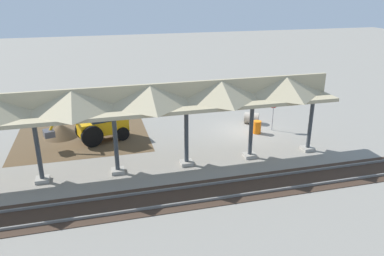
{
  "coord_description": "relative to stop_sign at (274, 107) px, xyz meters",
  "views": [
    {
      "loc": [
        10.07,
        23.14,
        9.66
      ],
      "look_at": [
        4.59,
        2.57,
        1.6
      ],
      "focal_mm": 35.0,
      "sensor_mm": 36.0,
      "label": 1
    }
  ],
  "objects": [
    {
      "name": "concrete_pipe",
      "position": [
        0.85,
        -1.73,
        -1.33
      ],
      "size": [
        1.33,
        1.24,
        0.83
      ],
      "color": "#9E9384",
      "rests_on": "ground"
    },
    {
      "name": "platform_canopy",
      "position": [
        11.21,
        3.8,
        2.43
      ],
      "size": [
        24.81,
        3.2,
        4.9
      ],
      "color": "#9E998E",
      "rests_on": "ground"
    },
    {
      "name": "traffic_barrel",
      "position": [
        1.3,
        0.29,
        -1.3
      ],
      "size": [
        0.56,
        0.56,
        0.9
      ],
      "primitive_type": "cylinder",
      "color": "orange",
      "rests_on": "ground"
    },
    {
      "name": "dirt_mound",
      "position": [
        14.56,
        -2.67,
        -1.75
      ],
      "size": [
        4.81,
        4.81,
        1.77
      ],
      "primitive_type": "cone",
      "color": "brown",
      "rests_on": "ground"
    },
    {
      "name": "backhoe",
      "position": [
        11.9,
        -1.18,
        -0.49
      ],
      "size": [
        5.41,
        2.59,
        2.82
      ],
      "color": "orange",
      "rests_on": "ground"
    },
    {
      "name": "stop_sign",
      "position": [
        0.0,
        0.0,
        0.0
      ],
      "size": [
        0.76,
        0.09,
        2.42
      ],
      "color": "gray",
      "rests_on": "ground"
    },
    {
      "name": "ground_plane",
      "position": [
        1.94,
        -0.35,
        -1.75
      ],
      "size": [
        120.0,
        120.0,
        0.0
      ],
      "primitive_type": "plane",
      "color": "gray"
    },
    {
      "name": "dirt_work_zone",
      "position": [
        13.15,
        -1.94,
        -1.74
      ],
      "size": [
        8.81,
        7.0,
        0.01
      ],
      "primitive_type": "cube",
      "color": "brown",
      "rests_on": "ground"
    },
    {
      "name": "rail_tracks",
      "position": [
        1.94,
        7.23,
        -1.72
      ],
      "size": [
        60.0,
        2.58,
        0.15
      ],
      "color": "slate",
      "rests_on": "ground"
    }
  ]
}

